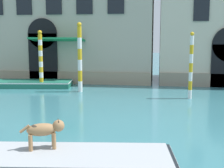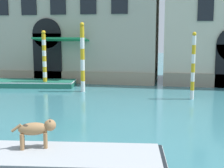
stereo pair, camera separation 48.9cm
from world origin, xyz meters
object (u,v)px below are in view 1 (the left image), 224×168
Objects in this scene: boat_moored_near_palazzo at (29,84)px; mooring_pole_1 at (41,59)px; mooring_pole_0 at (191,65)px; mooring_pole_2 at (80,57)px; dog_on_deck at (45,130)px; boat_foreground at (25,164)px.

mooring_pole_1 is at bearing -28.97° from boat_moored_near_palazzo.
mooring_pole_2 reaches higher than mooring_pole_0.
mooring_pole_2 is (-1.90, 11.14, 1.06)m from dog_on_deck.
dog_on_deck reaches higher than boat_foreground.
mooring_pole_2 reaches higher than boat_foreground.
boat_moored_near_palazzo is (-5.41, 12.90, -0.09)m from boat_foreground.
dog_on_deck reaches higher than boat_moored_near_palazzo.
mooring_pole_0 is at bearing 43.13° from dog_on_deck.
mooring_pole_2 is at bearing 169.83° from mooring_pole_0.
boat_foreground is 1.79× the size of mooring_pole_2.
boat_foreground is 13.32m from mooring_pole_1.
mooring_pole_2 is (3.90, -1.36, 1.91)m from boat_moored_near_palazzo.
boat_foreground is at bearing -156.60° from dog_on_deck.
mooring_pole_1 is (-4.37, 12.48, 1.60)m from boat_foreground.
dog_on_deck is at bearing -80.31° from mooring_pole_2.
mooring_pole_1 reaches higher than boat_foreground.
boat_foreground is at bearing -82.53° from mooring_pole_2.
boat_moored_near_palazzo is 10.80m from mooring_pole_0.
mooring_pole_2 is (-1.51, 11.54, 1.83)m from boat_foreground.
mooring_pole_2 reaches higher than boat_moored_near_palazzo.
dog_on_deck is 0.29× the size of mooring_pole_0.
mooring_pole_2 reaches higher than mooring_pole_1.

